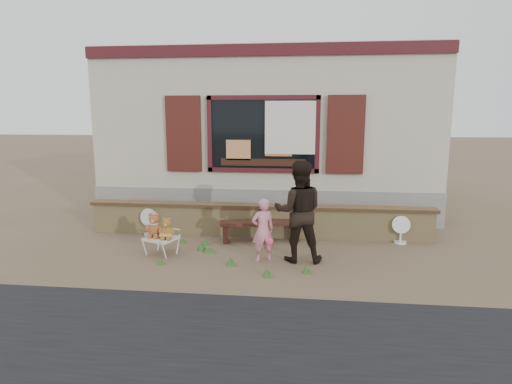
# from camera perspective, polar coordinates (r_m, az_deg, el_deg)

# --- Properties ---
(ground) EXTENTS (80.00, 80.00, 0.00)m
(ground) POSITION_cam_1_polar(r_m,az_deg,el_deg) (8.00, -0.49, -7.84)
(ground) COLOR brown
(ground) RESTS_ON ground
(shopfront) EXTENTS (8.04, 5.13, 4.00)m
(shopfront) POSITION_cam_1_polar(r_m,az_deg,el_deg) (12.07, 2.12, 8.03)
(shopfront) COLOR #B3A890
(shopfront) RESTS_ON ground
(brick_wall) EXTENTS (7.10, 0.36, 0.67)m
(brick_wall) POSITION_cam_1_polar(r_m,az_deg,el_deg) (8.86, 0.29, -3.72)
(brick_wall) COLOR tan
(brick_wall) RESTS_ON ground
(bench) EXTENTS (1.64, 0.67, 0.41)m
(bench) POSITION_cam_1_polar(r_m,az_deg,el_deg) (8.50, 0.64, -4.61)
(bench) COLOR #371B13
(bench) RESTS_ON ground
(folding_chair) EXTENTS (0.64, 0.61, 0.32)m
(folding_chair) POSITION_cam_1_polar(r_m,az_deg,el_deg) (7.91, -12.53, -6.13)
(folding_chair) COLOR silver
(folding_chair) RESTS_ON ground
(teddy_bear_left) EXTENTS (0.41, 0.38, 0.45)m
(teddy_bear_left) POSITION_cam_1_polar(r_m,az_deg,el_deg) (7.93, -13.39, -4.23)
(teddy_bear_left) COLOR brown
(teddy_bear_left) RESTS_ON folding_chair
(teddy_bear_right) EXTENTS (0.36, 0.33, 0.39)m
(teddy_bear_right) POSITION_cam_1_polar(r_m,az_deg,el_deg) (7.76, -11.80, -4.69)
(teddy_bear_right) COLOR brown
(teddy_bear_right) RESTS_ON folding_chair
(child) EXTENTS (0.47, 0.40, 1.10)m
(child) POSITION_cam_1_polar(r_m,az_deg,el_deg) (7.32, 0.93, -5.09)
(child) COLOR pink
(child) RESTS_ON ground
(adult) EXTENTS (0.87, 0.70, 1.74)m
(adult) POSITION_cam_1_polar(r_m,az_deg,el_deg) (7.30, 5.71, -2.59)
(adult) COLOR black
(adult) RESTS_ON ground
(fan_left) EXTENTS (0.37, 0.24, 0.58)m
(fan_left) POSITION_cam_1_polar(r_m,az_deg,el_deg) (9.18, -14.02, -3.87)
(fan_left) COLOR silver
(fan_left) RESTS_ON ground
(fan_right) EXTENTS (0.36, 0.23, 0.56)m
(fan_right) POSITION_cam_1_polar(r_m,az_deg,el_deg) (8.84, 18.76, -4.75)
(fan_right) COLOR white
(fan_right) RESTS_ON ground
(grass_tufts) EXTENTS (2.68, 1.74, 0.15)m
(grass_tufts) POSITION_cam_1_polar(r_m,az_deg,el_deg) (7.71, -4.59, -8.11)
(grass_tufts) COLOR #335A24
(grass_tufts) RESTS_ON ground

